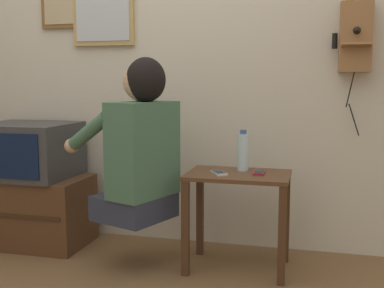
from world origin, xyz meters
The scene contains 10 objects.
wall_back centered at (0.00, 1.12, 1.27)m, with size 6.80×0.05×2.55m.
side_table centered at (0.46, 0.69, 0.44)m, with size 0.58×0.40×0.56m.
person centered at (-0.08, 0.55, 0.72)m, with size 0.65×0.57×0.92m.
tv_stand centered at (-0.95, 0.78, 0.23)m, with size 0.76×0.45×0.45m.
television centered at (-0.96, 0.79, 0.63)m, with size 0.59×0.52×0.35m.
wall_phone_antique centered at (1.08, 1.04, 1.34)m, with size 0.22×0.19×0.83m.
framed_picture centered at (-0.80, 1.08, 1.63)m, with size 0.37×0.03×0.38m.
cell_phone_held centered at (0.36, 0.64, 0.57)m, with size 0.12×0.14×0.01m.
cell_phone_spare centered at (0.57, 0.71, 0.57)m, with size 0.06×0.13×0.01m.
water_bottle centered at (0.47, 0.78, 0.67)m, with size 0.07×0.07×0.24m.
Camera 1 is at (0.87, -1.97, 1.07)m, focal length 45.00 mm.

